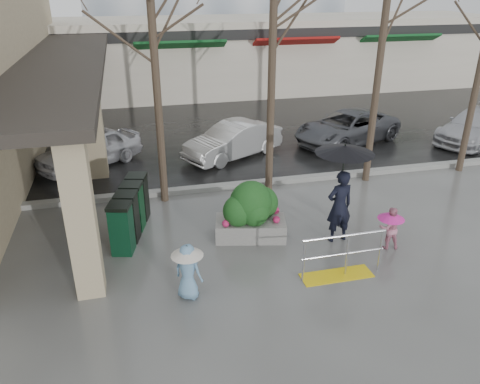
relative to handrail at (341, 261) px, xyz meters
name	(u,v)px	position (x,y,z in m)	size (l,w,h in m)	color
ground	(264,255)	(-1.36, 1.20, -0.38)	(120.00, 120.00, 0.00)	#51514F
street_asphalt	(169,79)	(-1.36, 23.20, -0.37)	(120.00, 36.00, 0.01)	black
curb	(228,186)	(-1.36, 5.20, -0.30)	(120.00, 0.30, 0.15)	gray
canopy_slab	(61,56)	(-6.16, 9.20, 3.25)	(2.80, 18.00, 0.25)	#2D2823
pillar_front	(81,217)	(-5.26, 0.70, 1.37)	(0.55, 0.55, 3.50)	tan
pillar_back	(94,125)	(-5.26, 7.20, 1.37)	(0.55, 0.55, 3.50)	tan
storefront_row	(209,55)	(0.64, 19.17, 1.64)	(34.00, 6.74, 4.00)	beige
handrail	(341,261)	(0.00, 0.00, 0.00)	(1.90, 0.50, 1.03)	yellow
tree_west	(152,17)	(-3.36, 4.80, 4.71)	(3.20, 3.20, 6.80)	#382B21
tree_midwest	(274,9)	(-0.16, 4.80, 4.86)	(3.20, 3.20, 7.00)	#382B21
tree_mideast	(385,22)	(3.14, 4.80, 4.48)	(3.20, 3.20, 6.50)	#382B21
woman	(341,185)	(0.59, 1.46, 1.11)	(1.38, 1.38, 2.52)	black
child_pink	(390,225)	(1.64, 0.83, 0.24)	(0.64, 0.64, 1.07)	pink
child_blue	(188,267)	(-3.32, 0.04, 0.33)	(0.70, 0.66, 1.22)	#6894B9
planter	(251,211)	(-1.45, 2.12, 0.35)	(1.88, 1.23, 1.52)	gray
news_boxes	(130,212)	(-4.36, 2.98, 0.26)	(1.08, 2.32, 1.27)	#0D3A22
car_a	(89,148)	(-5.60, 8.26, 0.25)	(1.49, 3.70, 1.26)	silver
car_b	(233,140)	(-0.57, 7.93, 0.25)	(1.33, 3.82, 1.26)	silver
car_c	(347,127)	(4.18, 8.48, 0.25)	(2.09, 4.53, 1.26)	#525359
car_d	(476,126)	(9.25, 7.44, 0.25)	(1.77, 4.34, 1.26)	#B8B8BD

